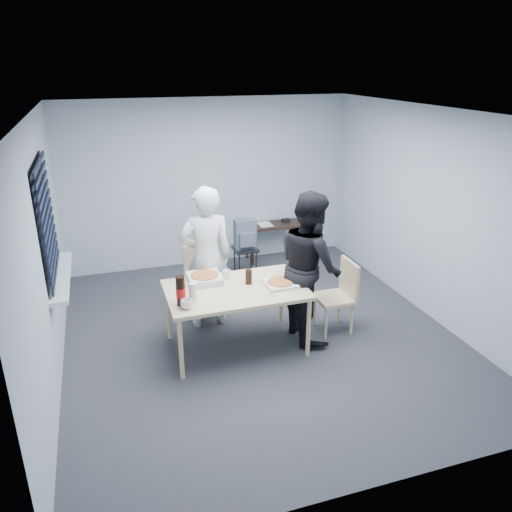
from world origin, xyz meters
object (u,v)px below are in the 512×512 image
object	(u,v)px
stool	(245,255)
mug_b	(226,274)
dining_table	(236,293)
person_white	(206,258)
backpack	(245,234)
mug_a	(187,304)
chair_right	(341,291)
soda_bottle	(181,291)
chair_far	(202,275)
side_table	(274,228)
person_black	(310,266)

from	to	relation	value
stool	mug_b	size ratio (longest dim) A/B	4.79
dining_table	person_white	distance (m)	0.70
backpack	mug_a	xyz separation A→B (m)	(-1.28, -2.17, 0.10)
chair_right	soda_bottle	xyz separation A→B (m)	(-1.95, -0.22, 0.39)
chair_far	soda_bottle	distance (m)	1.37
chair_far	mug_b	distance (m)	0.77
backpack	mug_a	size ratio (longest dim) A/B	3.60
stool	chair_far	bearing A→B (deg)	-134.64
stool	soda_bottle	distance (m)	2.52
chair_right	mug_b	bearing A→B (deg)	167.46
dining_table	chair_far	xyz separation A→B (m)	(-0.17, 1.02, -0.18)
backpack	mug_a	world-z (taller)	backpack
side_table	stool	distance (m)	0.92
chair_far	person_white	size ratio (longest dim) A/B	0.50
chair_right	dining_table	bearing A→B (deg)	-179.44
chair_far	mug_b	xyz separation A→B (m)	(0.15, -0.70, 0.28)
chair_far	backpack	distance (m)	1.21
stool	soda_bottle	xyz separation A→B (m)	(-1.31, -2.08, 0.53)
dining_table	mug_b	world-z (taller)	mug_b
chair_right	backpack	xyz separation A→B (m)	(-0.64, 1.85, 0.18)
dining_table	person_white	size ratio (longest dim) A/B	0.87
chair_far	mug_a	size ratio (longest dim) A/B	7.24
person_black	side_table	size ratio (longest dim) A/B	1.95
dining_table	mug_a	bearing A→B (deg)	-152.90
dining_table	chair_far	bearing A→B (deg)	99.74
chair_far	side_table	distance (m)	2.11
soda_bottle	dining_table	bearing A→B (deg)	18.17
chair_right	backpack	world-z (taller)	backpack
stool	chair_right	bearing A→B (deg)	-71.03
dining_table	side_table	world-z (taller)	dining_table
soda_bottle	person_white	bearing A→B (deg)	61.79
dining_table	person_black	xyz separation A→B (m)	(0.90, 0.03, 0.20)
chair_far	stool	world-z (taller)	chair_far
stool	soda_bottle	bearing A→B (deg)	-122.22
backpack	mug_b	bearing A→B (deg)	-122.15
mug_b	chair_right	bearing A→B (deg)	-12.54
stool	mug_b	world-z (taller)	mug_b
stool	mug_a	size ratio (longest dim) A/B	3.90
dining_table	mug_b	size ratio (longest dim) A/B	15.35
dining_table	backpack	xyz separation A→B (m)	(0.67, 1.86, 0.01)
chair_far	backpack	xyz separation A→B (m)	(0.85, 0.84, 0.18)
person_white	mug_a	distance (m)	1.05
mug_a	side_table	bearing A→B (deg)	54.97
mug_a	soda_bottle	bearing A→B (deg)	110.05
stool	backpack	distance (m)	0.33
chair_right	mug_a	distance (m)	1.96
chair_right	soda_bottle	distance (m)	2.00
dining_table	mug_a	world-z (taller)	mug_a
person_black	mug_a	size ratio (longest dim) A/B	14.39
chair_far	soda_bottle	bearing A→B (deg)	-110.82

